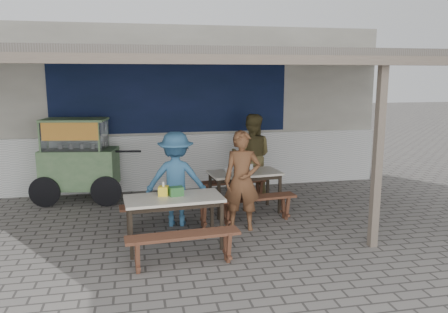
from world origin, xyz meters
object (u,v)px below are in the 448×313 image
patron_right_table (176,179)px  bench_right_wall (167,210)px  bench_left_wall (234,186)px  condiment_jar (251,166)px  patron_street_side (242,181)px  bench_right_street (183,242)px  patron_wall_side (252,156)px  condiment_bowl (229,170)px  table_left (245,176)px  bench_left_street (257,203)px  donation_box (176,191)px  vendor_cart (78,157)px  table_right (174,202)px  tissue_box (164,191)px

patron_right_table → bench_right_wall: bearing=66.0°
bench_left_wall → condiment_jar: bearing=-63.4°
patron_right_table → patron_street_side: bearing=166.8°
patron_street_side → patron_right_table: bearing=170.0°
bench_right_street → patron_wall_side: patron_wall_side is taller
bench_right_wall → condiment_bowl: bearing=29.0°
table_left → bench_left_street: 0.68m
bench_right_street → donation_box: size_ratio=7.61×
vendor_cart → patron_wall_side: (3.39, -0.40, -0.04)m
bench_right_street → patron_wall_side: (1.73, 3.04, 0.52)m
condiment_bowl → patron_street_side: bearing=-89.0°
vendor_cart → condiment_jar: vendor_cart is taller
vendor_cart → donation_box: 3.15m
patron_wall_side → condiment_jar: patron_wall_side is taller
vendor_cart → table_left: bearing=-14.7°
bench_left_wall → table_right: (-1.34, -1.99, 0.34)m
table_left → condiment_bowl: bearing=160.3°
table_right → patron_wall_side: size_ratio=0.84×
condiment_bowl → bench_right_street: bearing=-116.3°
tissue_box → bench_right_wall: bearing=81.8°
bench_left_wall → patron_right_table: 1.65m
bench_left_wall → condiment_bowl: bearing=-118.4°
vendor_cart → condiment_bowl: 3.02m
bench_left_street → patron_street_side: bearing=-146.8°
bench_right_street → vendor_cart: 3.86m
table_right → table_left: bearing=40.7°
table_right → condiment_bowl: size_ratio=7.23×
bench_left_street → patron_wall_side: bearing=72.3°
bench_right_wall → patron_wall_side: 2.52m
donation_box → condiment_bowl: bearing=52.4°
patron_right_table → condiment_jar: (1.45, 0.66, 0.01)m
patron_right_table → donation_box: bearing=94.1°
table_right → condiment_bowl: bearing=48.3°
condiment_bowl → table_left: bearing=-13.6°
condiment_jar → table_left: bearing=-127.9°
vendor_cart → donation_box: vendor_cart is taller
donation_box → patron_right_table: bearing=84.7°
bench_left_wall → table_left: bearing=-90.0°
bench_left_wall → patron_right_table: bearing=-145.8°
bench_right_street → vendor_cart: (-1.66, 3.44, 0.55)m
condiment_jar → donation_box: bearing=-134.5°
bench_right_street → condiment_bowl: condiment_bowl is taller
bench_left_street → vendor_cart: bearing=141.9°
table_right → patron_right_table: bearing=78.3°
bench_left_wall → patron_street_side: patron_street_side is taller
bench_left_street → tissue_box: size_ratio=10.16×
bench_right_wall → donation_box: 0.80m
bench_right_street → patron_street_side: patron_street_side is taller
bench_right_street → condiment_jar: condiment_jar is taller
vendor_cart → patron_right_table: vendor_cart is taller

